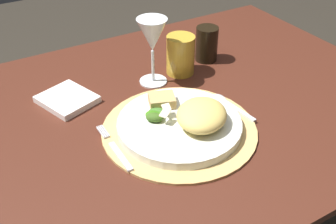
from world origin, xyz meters
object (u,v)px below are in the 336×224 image
Objects in this scene: dark_tumbler at (207,44)px; fork at (116,149)px; napkin at (67,99)px; amber_tumbler at (180,55)px; dinner_plate at (179,125)px; spoon at (227,103)px; dining_table at (142,172)px; wine_glass at (152,37)px.

fork is at bearing -148.32° from dark_tumbler.
napkin is 1.18× the size of amber_tumbler.
dinner_plate reaches higher than fork.
dinner_plate reaches higher than spoon.
wine_glass is (0.10, 0.12, 0.31)m from dining_table.
fork is 0.31m from spoon.
dark_tumbler reaches higher than spoon.
spoon is 1.39× the size of dark_tumbler.
wine_glass is at bearing 49.64° from dining_table.
dark_tumbler reaches higher than fork.
spoon is (0.20, -0.07, 0.19)m from dining_table.
amber_tumbler is (-0.01, 0.20, 0.05)m from spoon.
wine_glass is (0.05, 0.22, 0.11)m from dinner_plate.
wine_glass is (0.21, 0.21, 0.12)m from fork.
amber_tumbler is at bearing -165.87° from dark_tumbler.
dining_table is 0.27m from napkin.
napkin is 0.26m from wine_glass.
dining_table is at bearing -48.70° from napkin.
napkin is at bearing 174.48° from wine_glass.
amber_tumbler is (0.09, 0.01, -0.07)m from wine_glass.
dining_table is 8.45× the size of fork.
amber_tumbler reaches higher than napkin.
dining_table is 0.41m from dark_tumbler.
dining_table is 10.03× the size of spoon.
amber_tumbler is at bearing -2.65° from napkin.
wine_glass is 1.65× the size of amber_tumbler.
spoon is 1.29× the size of amber_tumbler.
fork is at bearing -175.69° from spoon.
wine_glass is at bearing 45.93° from fork.
napkin reaches higher than dining_table.
dark_tumbler is (0.24, 0.25, 0.03)m from dinner_plate.
dining_table is 0.35m from wine_glass.
spoon is at bearing 4.31° from fork.
dinner_plate is at bearing -53.00° from napkin.
dinner_plate is 0.35m from dark_tumbler.
dark_tumbler reaches higher than dining_table.
amber_tumbler is 1.08× the size of dark_tumbler.
wine_glass is at bearing -170.11° from dark_tumbler.
fork is at bearing -138.41° from dining_table.
dinner_plate is at bearing -103.34° from wine_glass.
amber_tumbler reaches higher than dining_table.
spoon is at bearing -112.56° from dark_tumbler.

